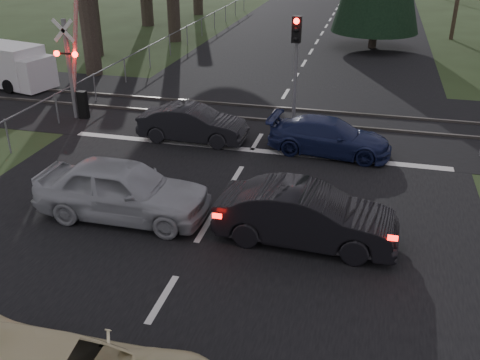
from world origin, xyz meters
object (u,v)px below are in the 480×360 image
(blue_sedan, at_px, (329,137))
(dark_car_far, at_px, (193,124))
(traffic_signal_center, at_px, (296,54))
(silver_car, at_px, (123,190))
(white_van, at_px, (5,65))
(crossing_signal, at_px, (75,67))
(dark_hatchback, at_px, (306,216))

(blue_sedan, relative_size, dark_car_far, 1.07)
(traffic_signal_center, bearing_deg, silver_car, -112.83)
(blue_sedan, height_order, white_van, white_van)
(silver_car, relative_size, white_van, 0.87)
(blue_sedan, bearing_deg, crossing_signal, 88.09)
(traffic_signal_center, height_order, silver_car, traffic_signal_center)
(crossing_signal, bearing_deg, white_van, 149.21)
(crossing_signal, distance_m, white_van, 6.71)
(silver_car, distance_m, white_van, 14.79)
(blue_sedan, distance_m, white_van, 16.18)
(dark_hatchback, bearing_deg, dark_car_far, 42.40)
(crossing_signal, height_order, dark_car_far, crossing_signal)
(traffic_signal_center, bearing_deg, blue_sedan, -53.44)
(traffic_signal_center, height_order, white_van, traffic_signal_center)
(blue_sedan, bearing_deg, dark_car_far, 95.10)
(dark_car_far, bearing_deg, silver_car, -179.47)
(traffic_signal_center, relative_size, dark_car_far, 1.08)
(crossing_signal, relative_size, traffic_signal_center, 1.70)
(dark_car_far, distance_m, white_van, 11.69)
(blue_sedan, height_order, dark_car_far, dark_car_far)
(crossing_signal, height_order, blue_sedan, crossing_signal)
(dark_hatchback, bearing_deg, crossing_signal, 57.45)
(traffic_signal_center, relative_size, white_van, 0.78)
(silver_car, relative_size, blue_sedan, 1.12)
(silver_car, bearing_deg, dark_car_far, -0.13)
(traffic_signal_center, xyz_separation_m, silver_car, (-3.23, -7.67, -2.03))
(crossing_signal, xyz_separation_m, dark_hatchback, (9.81, -6.87, -1.35))
(blue_sedan, relative_size, white_van, 0.78)
(crossing_signal, height_order, dark_hatchback, crossing_signal)
(silver_car, bearing_deg, blue_sedan, -40.49)
(silver_car, height_order, white_van, white_van)
(crossing_signal, relative_size, white_van, 1.33)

